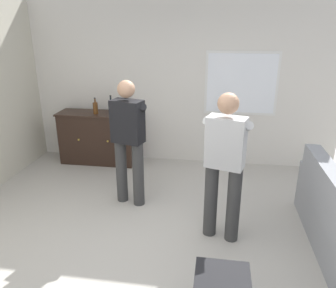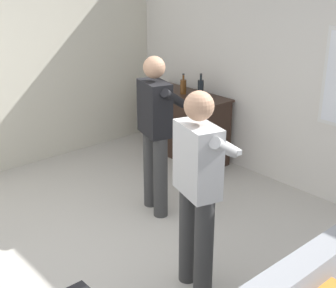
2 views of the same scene
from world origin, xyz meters
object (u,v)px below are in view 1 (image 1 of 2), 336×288
at_px(bottle_wine_green, 95,108).
at_px(bottle_liquor_amber, 111,106).
at_px(person_standing_left, 129,138).
at_px(sideboard_cabinet, 98,138).
at_px(person_standing_right, 225,161).

xyz_separation_m(bottle_wine_green, bottle_liquor_amber, (0.25, 0.07, 0.02)).
xyz_separation_m(bottle_liquor_amber, person_standing_left, (0.65, -1.30, -0.08)).
xyz_separation_m(bottle_wine_green, person_standing_left, (0.90, -1.23, -0.06)).
relative_size(sideboard_cabinet, person_standing_right, 0.79).
bearing_deg(bottle_liquor_amber, person_standing_right, -45.41).
bearing_deg(person_standing_right, sideboard_cabinet, 138.65).
bearing_deg(sideboard_cabinet, person_standing_right, -41.35).
bearing_deg(sideboard_cabinet, bottle_wine_green, -72.12).
height_order(bottle_liquor_amber, person_standing_right, person_standing_right).
relative_size(bottle_wine_green, person_standing_left, 0.16).
bearing_deg(sideboard_cabinet, person_standing_left, -54.36).
bearing_deg(person_standing_left, bottle_wine_green, 126.32).
height_order(bottle_wine_green, person_standing_left, person_standing_left).
bearing_deg(person_standing_left, bottle_liquor_amber, 116.69).
distance_m(person_standing_left, person_standing_right, 1.36).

